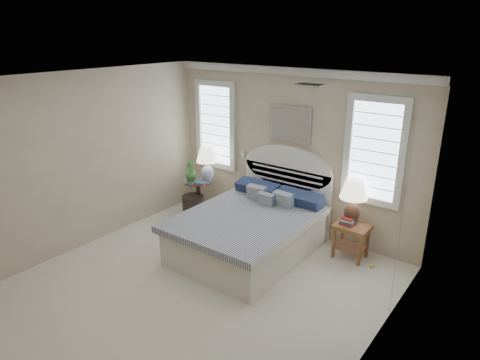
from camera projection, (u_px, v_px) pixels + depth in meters
name	position (u px, v px, depth m)	size (l,w,h in m)	color
floor	(188.00, 293.00, 5.56)	(4.50, 5.00, 0.01)	silver
ceiling	(178.00, 82.00, 4.66)	(4.50, 5.00, 0.01)	silver
wall_back	(290.00, 152.00, 7.00)	(4.50, 0.02, 2.70)	tan
wall_left	(74.00, 164.00, 6.38)	(0.02, 5.00, 2.70)	tan
wall_right	(365.00, 253.00, 3.84)	(0.02, 5.00, 2.70)	tan
crown_molding	(292.00, 71.00, 6.54)	(4.50, 0.08, 0.12)	silver
hvac_vent	(311.00, 85.00, 4.59)	(0.30, 0.20, 0.02)	#B2B2B2
switch_plate	(243.00, 154.00, 7.59)	(0.08, 0.01, 0.12)	silver
window_left	(216.00, 125.00, 7.77)	(0.90, 0.06, 1.60)	#C2DFF6
window_right	(375.00, 151.00, 6.11)	(0.90, 0.06, 1.60)	#C2DFF6
painting	(290.00, 124.00, 6.81)	(0.74, 0.04, 0.58)	silver
closet_door	(402.00, 222.00, 4.80)	(0.02, 1.80, 2.40)	white
bed	(253.00, 227.00, 6.53)	(1.72, 2.28, 1.47)	beige
side_table_left	(198.00, 193.00, 7.91)	(0.56, 0.56, 0.63)	black
nightstand_right	(351.00, 234.00, 6.32)	(0.50, 0.40, 0.53)	brown
floor_pot	(193.00, 205.00, 7.88)	(0.40, 0.40, 0.36)	black
lamp_left	(207.00, 160.00, 7.70)	(0.50, 0.50, 0.63)	white
lamp_right	(353.00, 197.00, 6.24)	(0.50, 0.50, 0.67)	black
potted_plant	(190.00, 171.00, 7.81)	(0.20, 0.20, 0.35)	#38772F
books_left	(200.00, 183.00, 7.61)	(0.23, 0.19, 0.06)	maroon
books_right	(347.00, 221.00, 6.28)	(0.21, 0.15, 0.11)	maroon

